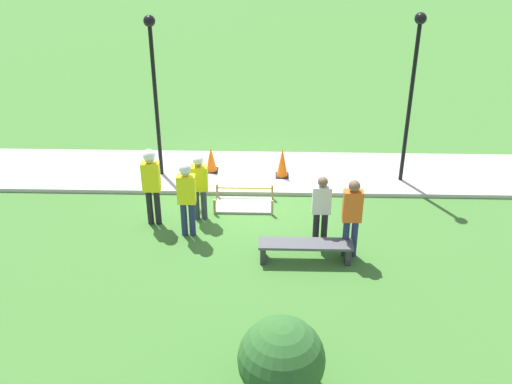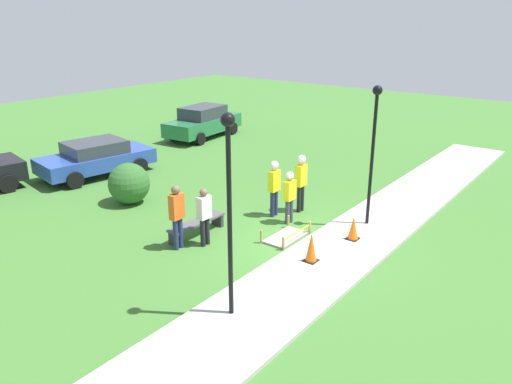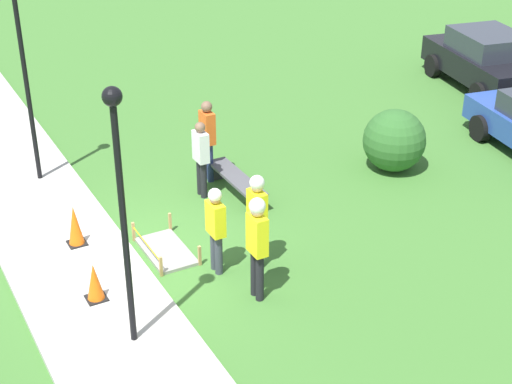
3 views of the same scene
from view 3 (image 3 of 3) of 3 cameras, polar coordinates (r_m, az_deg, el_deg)
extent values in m
plane|color=#3D702D|center=(14.63, -8.56, -4.80)|extent=(60.00, 60.00, 0.00)
cube|color=#ADAAA3|center=(14.34, -12.88, -5.75)|extent=(28.00, 2.30, 0.10)
cube|color=gray|center=(14.72, -6.54, -4.29)|extent=(1.37, 0.75, 0.06)
cube|color=tan|center=(15.08, -8.89, -2.87)|extent=(0.05, 0.05, 0.40)
cube|color=tan|center=(13.98, -6.92, -5.41)|extent=(0.05, 0.05, 0.40)
cube|color=tan|center=(15.30, -6.27, -2.20)|extent=(0.05, 0.05, 0.40)
cube|color=tan|center=(14.22, -4.12, -4.64)|extent=(0.05, 0.05, 0.40)
cube|color=yellow|center=(14.47, -7.97, -3.76)|extent=(1.37, 0.00, 0.04)
cube|color=black|center=(15.09, -12.88, -3.64)|extent=(0.34, 0.34, 0.02)
cone|color=orange|center=(14.89, -13.04, -2.33)|extent=(0.29, 0.29, 0.77)
cube|color=black|center=(13.52, -11.53, -7.57)|extent=(0.34, 0.34, 0.02)
cone|color=orange|center=(13.33, -11.67, -6.37)|extent=(0.29, 0.29, 0.66)
cube|color=#2D2D33|center=(17.23, -2.79, 1.57)|extent=(0.12, 0.40, 0.38)
cube|color=#2D2D33|center=(15.82, 0.05, -0.96)|extent=(0.12, 0.40, 0.38)
cube|color=#4C4C51|center=(16.42, -1.44, 1.04)|extent=(1.99, 0.44, 0.06)
cylinder|color=navy|center=(14.11, -0.10, -3.75)|extent=(0.14, 0.14, 0.85)
cylinder|color=navy|center=(13.98, 0.25, -4.09)|extent=(0.14, 0.14, 0.85)
cube|color=yellow|center=(13.66, 0.08, -1.22)|extent=(0.40, 0.22, 0.67)
sphere|color=tan|center=(13.45, 0.08, 0.45)|extent=(0.23, 0.23, 0.23)
sphere|color=white|center=(13.42, 0.08, 0.69)|extent=(0.26, 0.26, 0.26)
cylinder|color=#383D47|center=(14.01, -3.05, -4.24)|extent=(0.14, 0.14, 0.77)
cylinder|color=#383D47|center=(13.87, -2.73, -4.59)|extent=(0.14, 0.14, 0.77)
cube|color=yellow|center=(13.59, -2.96, -1.95)|extent=(0.40, 0.22, 0.61)
sphere|color=#A37A5B|center=(13.39, -3.00, -0.44)|extent=(0.21, 0.21, 0.21)
sphere|color=white|center=(13.36, -3.01, -0.22)|extent=(0.24, 0.24, 0.24)
cylinder|color=black|center=(13.29, -0.10, -5.86)|extent=(0.14, 0.14, 0.88)
cylinder|color=black|center=(13.16, 0.27, -6.25)|extent=(0.14, 0.14, 0.88)
cube|color=yellow|center=(12.80, 0.09, -3.12)|extent=(0.40, 0.22, 0.70)
sphere|color=tan|center=(12.57, 0.09, -1.28)|extent=(0.24, 0.24, 0.24)
sphere|color=white|center=(12.53, 0.09, -1.02)|extent=(0.28, 0.28, 0.28)
cylinder|color=navy|center=(17.16, -3.62, 2.36)|extent=(0.14, 0.14, 0.89)
cylinder|color=navy|center=(17.02, -3.36, 2.14)|extent=(0.14, 0.14, 0.89)
cube|color=#E55B1E|center=(16.76, -3.57, 4.71)|extent=(0.40, 0.22, 0.70)
sphere|color=brown|center=(16.58, -3.61, 6.21)|extent=(0.24, 0.24, 0.24)
cylinder|color=black|center=(16.53, -4.09, 1.13)|extent=(0.14, 0.14, 0.81)
cylinder|color=black|center=(16.38, -3.83, 0.89)|extent=(0.14, 0.14, 0.81)
cube|color=silver|center=(16.14, -4.04, 3.31)|extent=(0.40, 0.22, 0.64)
sphere|color=brown|center=(15.96, -4.09, 4.71)|extent=(0.22, 0.22, 0.22)
cylinder|color=black|center=(11.46, -9.55, -2.78)|extent=(0.10, 0.10, 3.91)
sphere|color=black|center=(10.57, -10.43, 6.85)|extent=(0.28, 0.28, 0.28)
cylinder|color=black|center=(16.97, -16.29, 7.14)|extent=(0.10, 0.10, 4.06)
cube|color=black|center=(23.31, 16.35, 8.89)|extent=(4.31, 2.58, 0.69)
cube|color=#2D333D|center=(23.12, 16.56, 10.39)|extent=(2.29, 1.98, 0.59)
cylinder|color=black|center=(21.95, 15.91, 6.83)|extent=(0.68, 0.36, 0.65)
cylinder|color=black|center=(24.89, 16.52, 9.21)|extent=(0.68, 0.36, 0.65)
cylinder|color=black|center=(23.94, 12.76, 8.95)|extent=(0.68, 0.36, 0.65)
cylinder|color=black|center=(19.79, 16.01, 4.49)|extent=(0.67, 0.34, 0.64)
sphere|color=#2D6028|center=(17.70, 10.03, 3.72)|extent=(1.40, 1.40, 1.40)
camera|label=1|loc=(21.64, 29.94, 25.19)|focal=45.00mm
camera|label=2|loc=(22.87, -37.71, 18.20)|focal=35.00mm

